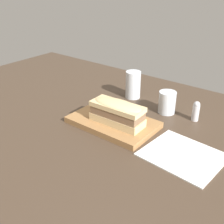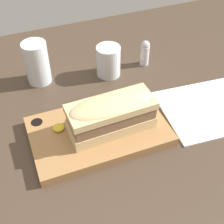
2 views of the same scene
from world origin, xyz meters
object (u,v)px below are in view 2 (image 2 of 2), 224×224
salt_shaker (145,53)px  serving_board (98,131)px  water_glass (37,65)px  wine_glass (108,62)px  sandwich (111,113)px  napkin (208,109)px

salt_shaker → serving_board: bearing=-135.5°
water_glass → wine_glass: water_glass is taller
wine_glass → salt_shaker: wine_glass is taller
water_glass → wine_glass: size_ratio=1.35×
sandwich → napkin: bearing=-2.0°
salt_shaker → sandwich: bearing=-130.2°
serving_board → napkin: bearing=-4.0°
water_glass → napkin: water_glass is taller
water_glass → napkin: size_ratio=0.49×
serving_board → salt_shaker: bearing=44.5°
napkin → salt_shaker: (-6.21, 22.58, 3.58)cm
serving_board → napkin: (27.24, -1.89, -0.83)cm
napkin → salt_shaker: 23.69cm
wine_glass → water_glass: bearing=168.0°
water_glass → serving_board: bearing=-71.5°
salt_shaker → water_glass: bearing=173.9°
sandwich → salt_shaker: (18.37, 21.74, -2.61)cm
sandwich → napkin: 25.35cm
serving_board → water_glass: 25.40cm
water_glass → napkin: 43.84cm
serving_board → wine_glass: (10.00, 19.96, 2.83)cm
napkin → salt_shaker: salt_shaker is taller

